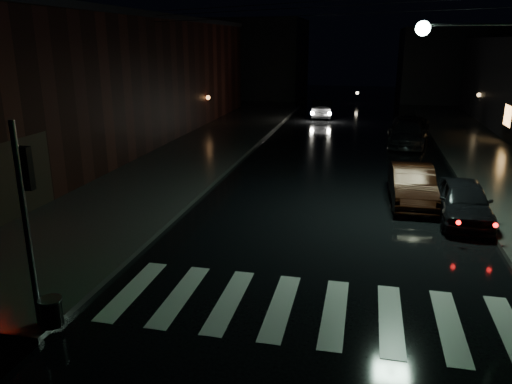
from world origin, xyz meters
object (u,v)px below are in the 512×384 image
Objects in this scene: parked_car_c at (407,134)px; oncoming_car at (322,109)px; parked_car_a at (463,201)px; parked_car_b at (412,185)px; parked_car_d at (409,128)px.

parked_car_c is 1.14× the size of oncoming_car.
parked_car_b is (-1.51, 1.61, 0.01)m from parked_car_a.
parked_car_b is 11.01m from parked_car_c.
parked_car_b is 0.87× the size of parked_car_d.
parked_car_d is at bearing 89.75° from parked_car_c.
parked_car_b reaches higher than oncoming_car.
parked_car_b is 13.33m from parked_car_d.
parked_car_b reaches higher than parked_car_d.
parked_car_b reaches higher than parked_car_c.
parked_car_d is (0.25, 2.30, -0.02)m from parked_car_c.
parked_car_c is (-0.96, 12.61, 0.01)m from parked_car_a.
parked_car_a reaches higher than parked_car_d.
oncoming_car is (-5.21, 21.00, -0.00)m from parked_car_b.
parked_car_a is 0.83× the size of parked_car_d.
parked_car_a is 2.21m from parked_car_b.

